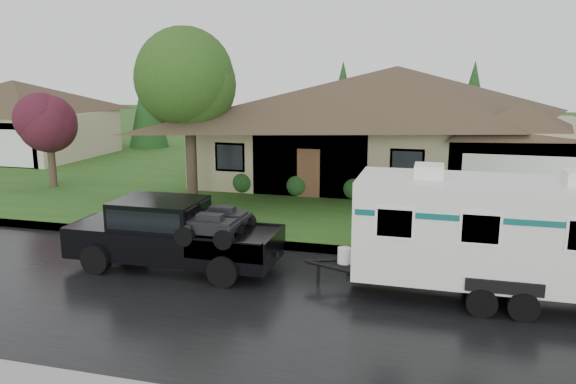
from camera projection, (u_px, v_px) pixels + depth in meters
name	position (u px, v px, depth m)	size (l,w,h in m)	color
ground	(279.00, 273.00, 15.60)	(140.00, 140.00, 0.00)	#284A17
road	(256.00, 301.00, 13.72)	(140.00, 8.00, 0.01)	black
curb	(298.00, 247.00, 17.71)	(140.00, 0.50, 0.15)	gray
lawn	(356.00, 176.00, 29.75)	(140.00, 26.00, 0.15)	#284A17
house_main	(402.00, 111.00, 27.33)	(19.44, 10.80, 6.90)	tan
house_far	(17.00, 112.00, 35.46)	(10.80, 8.64, 5.80)	tan
tree_left_green	(189.00, 86.00, 22.51)	(4.14, 4.14, 6.85)	#382B1E
tree_red	(48.00, 123.00, 25.95)	(2.61, 2.61, 4.32)	#382B1E
shrub_row	(384.00, 188.00, 23.74)	(13.60, 1.00, 1.00)	#143814
pickup_truck	(170.00, 232.00, 15.85)	(5.94, 2.26, 1.98)	black
travel_trailer	(502.00, 231.00, 13.47)	(7.33, 2.57, 3.29)	silver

